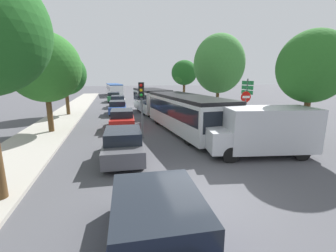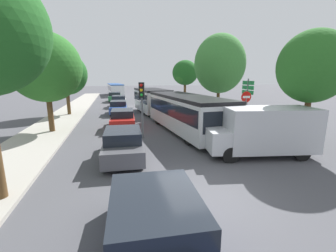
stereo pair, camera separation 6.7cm
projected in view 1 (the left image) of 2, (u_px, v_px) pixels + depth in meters
ground_plane at (204, 200)px, 6.88m from camera, size 200.00×200.00×0.00m
kerb_strip_left at (72, 110)px, 25.68m from camera, size 3.20×53.23×0.14m
articulated_bus at (168, 105)px, 18.75m from camera, size 4.03×17.02×2.50m
city_bus_rear at (114, 89)px, 47.11m from camera, size 3.27×11.22×2.38m
queued_car_navy at (157, 228)px, 4.44m from camera, size 2.07×4.41×1.50m
queued_car_graphite at (123, 144)px, 10.24m from camera, size 1.93×4.12×1.40m
queued_car_red at (122, 119)px, 16.59m from camera, size 1.91×4.06×1.38m
queued_car_blue at (118, 107)px, 22.93m from camera, size 1.90×4.04×1.37m
queued_car_white at (118, 101)px, 28.51m from camera, size 1.98×4.22×1.44m
queued_car_green at (114, 97)px, 34.73m from camera, size 2.02×4.31×1.46m
white_van at (264, 130)px, 10.62m from camera, size 5.26×2.76×2.31m
traffic_light at (142, 98)px, 13.48m from camera, size 0.37×0.39×3.40m
no_entry_sign at (245, 106)px, 14.37m from camera, size 0.70×0.08×2.82m
direction_sign_post at (247, 93)px, 16.50m from camera, size 0.10×1.40×3.60m
tree_left_mid at (45, 69)px, 14.32m from camera, size 4.49×4.49×6.53m
tree_left_far at (66, 75)px, 21.35m from camera, size 3.95×3.95×6.00m
tree_right_near at (312, 67)px, 11.01m from camera, size 3.31×3.31×5.97m
tree_right_mid at (218, 65)px, 20.65m from camera, size 4.63×4.63×7.57m
tree_right_far at (184, 73)px, 31.96m from camera, size 3.64×3.64×6.11m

